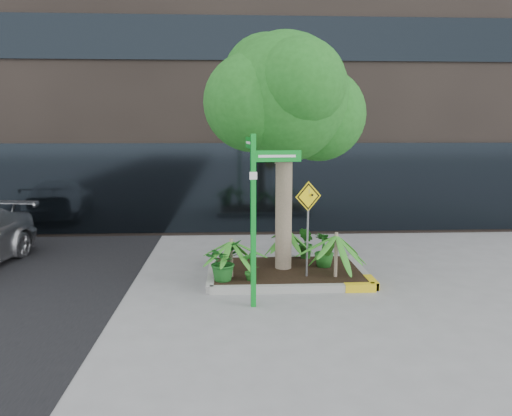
{
  "coord_description": "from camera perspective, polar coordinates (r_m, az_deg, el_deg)",
  "views": [
    {
      "loc": [
        -1.0,
        -9.95,
        3.13
      ],
      "look_at": [
        -0.46,
        0.2,
        1.49
      ],
      "focal_mm": 35.0,
      "sensor_mm": 36.0,
      "label": 1
    }
  ],
  "objects": [
    {
      "name": "ground",
      "position": [
        10.48,
        2.61,
        -8.25
      ],
      "size": [
        80.0,
        80.0,
        0.0
      ],
      "primitive_type": "plane",
      "color": "gray",
      "rests_on": "ground"
    },
    {
      "name": "building",
      "position": [
        19.02,
        1.71,
        22.42
      ],
      "size": [
        18.0,
        8.0,
        15.0
      ],
      "primitive_type": "cube",
      "color": "#2D2621",
      "rests_on": "ground"
    },
    {
      "name": "tree",
      "position": [
        10.46,
        3.27,
        12.46
      ],
      "size": [
        3.41,
        3.03,
        5.12
      ],
      "color": "tan",
      "rests_on": "ground"
    },
    {
      "name": "planter",
      "position": [
        10.73,
        3.71,
        -7.27
      ],
      "size": [
        3.35,
        2.36,
        0.15
      ],
      "color": "#9E9E99",
      "rests_on": "ground"
    },
    {
      "name": "palm_back",
      "position": [
        11.24,
        3.57,
        -2.52
      ],
      "size": [
        0.85,
        0.85,
        0.95
      ],
      "color": "tan",
      "rests_on": "ground"
    },
    {
      "name": "street_sign_post",
      "position": [
        8.62,
        0.01,
        0.77
      ],
      "size": [
        0.93,
        0.89,
        3.03
      ],
      "rotation": [
        0.0,
        0.0,
        0.11
      ],
      "color": "#0D9626",
      "rests_on": "ground"
    },
    {
      "name": "palm_front",
      "position": [
        10.11,
        9.18,
        -3.12
      ],
      "size": [
        1.03,
        1.03,
        1.14
      ],
      "color": "tan",
      "rests_on": "ground"
    },
    {
      "name": "palm_left",
      "position": [
        10.01,
        -2.85,
        -3.82
      ],
      "size": [
        0.89,
        0.89,
        0.99
      ],
      "color": "tan",
      "rests_on": "ground"
    },
    {
      "name": "shrub_b",
      "position": [
        10.92,
        7.8,
        -4.72
      ],
      "size": [
        0.6,
        0.6,
        0.76
      ],
      "primitive_type": "imported",
      "rotation": [
        0.0,
        0.0,
        2.47
      ],
      "color": "#1D5D1C",
      "rests_on": "planter"
    },
    {
      "name": "cattle_sign",
      "position": [
        9.97,
        5.96,
        -0.55
      ],
      "size": [
        0.55,
        0.26,
        1.94
      ],
      "rotation": [
        0.0,
        0.0,
        0.43
      ],
      "color": "slate",
      "rests_on": "ground"
    },
    {
      "name": "shrub_d",
      "position": [
        11.53,
        5.78,
        -4.0
      ],
      "size": [
        0.5,
        0.5,
        0.73
      ],
      "primitive_type": "imported",
      "rotation": [
        0.0,
        0.0,
        5.01
      ],
      "color": "#1D5819",
      "rests_on": "planter"
    },
    {
      "name": "shrub_c",
      "position": [
        9.88,
        -0.7,
        -6.56
      ],
      "size": [
        0.43,
        0.43,
        0.61
      ],
      "primitive_type": "imported",
      "rotation": [
        0.0,
        0.0,
        3.56
      ],
      "color": "#257524",
      "rests_on": "planter"
    },
    {
      "name": "shrub_a",
      "position": [
        9.89,
        -3.82,
        -6.04
      ],
      "size": [
        0.95,
        0.95,
        0.78
      ],
      "primitive_type": "imported",
      "rotation": [
        0.0,
        0.0,
        1.09
      ],
      "color": "#195A1D",
      "rests_on": "planter"
    }
  ]
}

